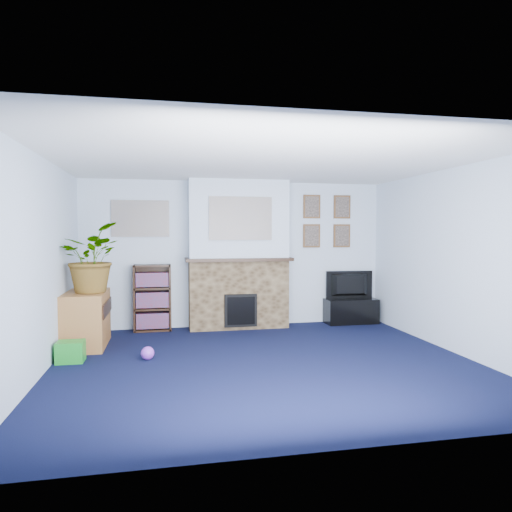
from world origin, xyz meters
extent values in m
cube|color=black|center=(0.00, 0.00, 0.00)|extent=(5.00, 4.50, 0.01)
cube|color=white|center=(0.00, 0.00, 2.40)|extent=(5.00, 4.50, 0.01)
cube|color=silver|center=(0.00, 2.25, 1.20)|extent=(5.00, 0.04, 2.40)
cube|color=silver|center=(0.00, -2.25, 1.20)|extent=(5.00, 0.04, 2.40)
cube|color=silver|center=(-2.50, 0.00, 1.20)|extent=(0.04, 4.50, 2.40)
cube|color=silver|center=(2.50, 0.00, 1.20)|extent=(0.04, 4.50, 2.40)
cube|color=brown|center=(0.00, 2.05, 0.55)|extent=(1.60, 0.40, 1.10)
cube|color=brown|center=(0.00, 2.05, 1.75)|extent=(1.60, 0.40, 1.30)
cube|color=brown|center=(0.00, 2.02, 1.12)|extent=(1.72, 0.50, 0.05)
cube|color=brown|center=(0.00, 1.84, 0.32)|extent=(0.52, 0.08, 0.52)
cube|color=brown|center=(0.00, 1.80, 0.32)|extent=(0.44, 0.02, 0.44)
cube|color=gray|center=(0.00, 1.84, 1.78)|extent=(1.00, 0.03, 0.68)
cube|color=gray|center=(-1.55, 2.23, 1.78)|extent=(0.90, 0.03, 0.58)
cube|color=brown|center=(1.30, 2.23, 2.00)|extent=(0.30, 0.03, 0.40)
cube|color=brown|center=(1.85, 2.23, 2.00)|extent=(0.30, 0.03, 0.40)
cube|color=brown|center=(1.30, 2.23, 1.50)|extent=(0.30, 0.03, 0.40)
cube|color=brown|center=(1.85, 2.23, 1.50)|extent=(0.30, 0.03, 0.40)
cube|color=black|center=(1.95, 2.03, 0.22)|extent=(0.89, 0.37, 0.42)
imported|color=black|center=(1.95, 2.05, 0.66)|extent=(0.83, 0.16, 0.47)
cube|color=black|center=(-1.37, 2.23, 0.53)|extent=(0.58, 0.02, 1.05)
cube|color=black|center=(-1.65, 2.10, 0.53)|extent=(0.03, 0.28, 1.05)
cube|color=black|center=(-1.10, 2.10, 0.53)|extent=(0.03, 0.28, 1.05)
cube|color=black|center=(-1.37, 2.10, 0.01)|extent=(0.56, 0.28, 0.03)
cube|color=black|center=(-1.37, 2.10, 0.35)|extent=(0.56, 0.28, 0.03)
cube|color=black|center=(-1.37, 2.10, 0.68)|extent=(0.56, 0.28, 0.03)
cube|color=black|center=(-1.37, 2.10, 1.04)|extent=(0.56, 0.28, 0.03)
cube|color=black|center=(-1.37, 2.09, 0.17)|extent=(0.50, 0.22, 0.24)
cube|color=black|center=(-1.37, 2.09, 0.50)|extent=(0.50, 0.22, 0.24)
cube|color=black|center=(-1.37, 2.09, 0.82)|extent=(0.50, 0.22, 0.22)
cube|color=#966130|center=(-2.24, 1.26, 0.35)|extent=(0.53, 0.96, 0.75)
imported|color=#26661E|center=(-2.19, 1.21, 1.22)|extent=(0.94, 1.02, 0.95)
cube|color=gold|center=(-0.10, 2.00, 1.22)|extent=(0.11, 0.07, 0.15)
cylinder|color=#B2BFC6|center=(0.37, 2.00, 1.23)|extent=(0.05, 0.05, 0.14)
sphere|color=slate|center=(-0.57, 2.00, 1.22)|extent=(0.14, 0.14, 0.14)
cylinder|color=purple|center=(0.75, 2.00, 1.21)|extent=(0.06, 0.06, 0.12)
cube|color=#198C26|center=(-2.30, 0.49, 0.14)|extent=(0.32, 0.25, 0.25)
sphere|color=purple|center=(-1.39, 0.41, 0.09)|extent=(0.16, 0.16, 0.16)
cube|color=purple|center=(-2.30, 0.67, 0.11)|extent=(0.18, 0.18, 0.19)
cylinder|color=yellow|center=(-2.30, 1.11, 0.07)|extent=(0.29, 0.13, 0.17)
camera|label=1|loc=(-1.17, -5.26, 1.56)|focal=32.00mm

